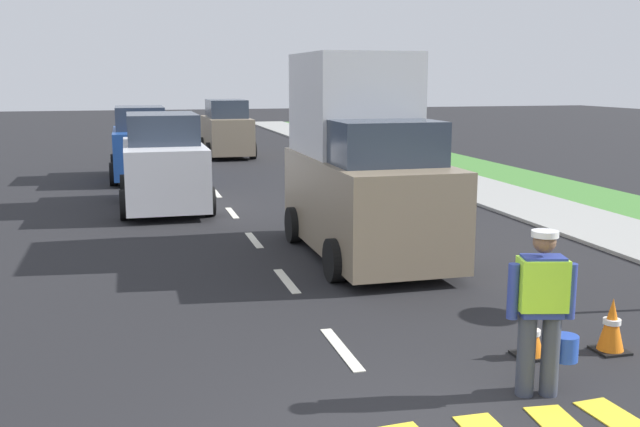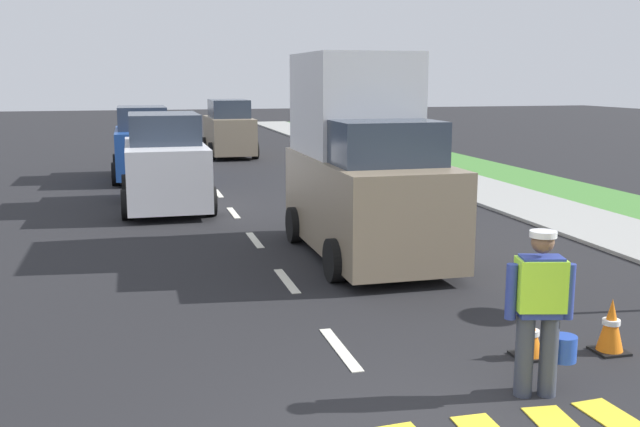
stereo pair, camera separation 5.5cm
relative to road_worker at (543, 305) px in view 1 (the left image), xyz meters
name	(u,v)px [view 1 (the left image)]	position (x,y,z in m)	size (l,w,h in m)	color
ground_plane	(195,167)	(-1.55, 19.98, -0.93)	(96.00, 96.00, 0.00)	black
sidewalk_right	(547,212)	(5.65, 8.98, -0.93)	(2.40, 72.00, 0.14)	#9E9E99
grass_verge_right	(634,207)	(8.05, 8.98, -0.93)	(2.40, 72.00, 0.06)	#478438
lane_center_line	(185,155)	(-1.55, 24.18, -0.93)	(0.14, 46.40, 0.01)	silver
road_worker	(543,305)	(0.00, 0.00, 0.00)	(0.77, 0.38, 1.67)	#383D4C
traffic_cone_near	(531,336)	(0.45, 0.92, -0.68)	(0.36, 0.36, 0.51)	black
traffic_cone_far	(612,326)	(1.42, 0.82, -0.62)	(0.36, 0.36, 0.64)	black
delivery_truck	(362,164)	(0.13, 6.11, 0.68)	(2.16, 4.60, 3.54)	gray
car_outgoing_far	(227,130)	(0.03, 23.23, 0.11)	(1.89, 4.07, 2.25)	gray
car_oncoming_second	(141,146)	(-3.43, 17.23, 0.11)	(1.89, 4.00, 2.24)	#1E4799
car_oncoming_lead	(163,164)	(-3.02, 11.81, 0.13)	(2.09, 4.27, 2.27)	silver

